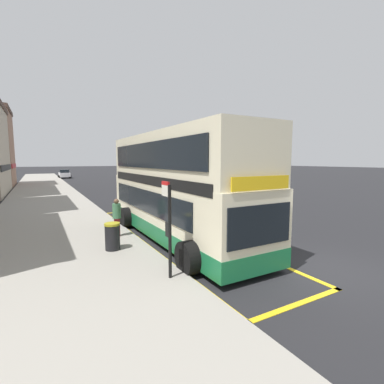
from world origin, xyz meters
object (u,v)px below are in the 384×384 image
Objects in this scene: double_decker_bus at (176,190)px; parked_car_grey_distant at (142,182)px; parked_car_white_across at (64,174)px; pedestrian_waiting_near_sign at (117,216)px; litter_bin at (112,236)px; bus_stop_sign at (169,221)px.

parked_car_grey_distant is (5.34, 19.78, -1.26)m from double_decker_bus.
pedestrian_waiting_near_sign reaches higher than parked_car_white_across.
parked_car_grey_distant is (6.07, -26.35, 0.00)m from parked_car_white_across.
double_decker_bus reaches higher than parked_car_grey_distant.
litter_bin is (-8.19, -20.50, -0.17)m from parked_car_grey_distant.
parked_car_white_across is at bearing -76.32° from parked_car_grey_distant.
parked_car_grey_distant is 20.31m from pedestrian_waiting_near_sign.
bus_stop_sign is at bearing -87.40° from pedestrian_waiting_near_sign.
bus_stop_sign is at bearing -75.40° from litter_bin.
parked_car_grey_distant is (7.39, 23.56, -0.88)m from bus_stop_sign.
double_decker_bus is 2.43× the size of parked_car_white_across.
parked_car_white_across reaches higher than litter_bin.
litter_bin is at bearing -109.22° from pedestrian_waiting_near_sign.
pedestrian_waiting_near_sign is 1.81m from litter_bin.
bus_stop_sign is 2.70× the size of litter_bin.
pedestrian_waiting_near_sign reaches higher than parked_car_grey_distant.
double_decker_bus reaches higher than parked_car_white_across.
pedestrian_waiting_near_sign is at bearing 157.20° from double_decker_bus.
litter_bin is at bearing -165.78° from double_decker_bus.
bus_stop_sign reaches higher than pedestrian_waiting_near_sign.
pedestrian_waiting_near_sign is (-2.26, 0.95, -1.07)m from double_decker_bus.
double_decker_bus reaches higher than bus_stop_sign.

